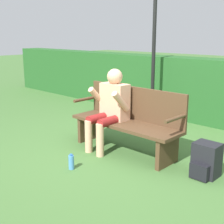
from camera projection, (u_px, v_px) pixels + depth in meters
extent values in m
plane|color=#426B33|center=(124.00, 151.00, 4.59)|extent=(40.00, 40.00, 0.00)
cube|color=#235623|center=(202.00, 90.00, 6.03)|extent=(12.00, 0.58, 1.22)
cube|color=#513823|center=(124.00, 124.00, 4.49)|extent=(1.74, 0.50, 0.05)
cube|color=#513823|center=(135.00, 103.00, 4.58)|extent=(1.74, 0.04, 0.49)
cube|color=#513823|center=(90.00, 128.00, 5.04)|extent=(0.06, 0.45, 0.39)
cube|color=#513823|center=(167.00, 151.00, 4.04)|extent=(0.06, 0.45, 0.39)
cylinder|color=#513823|center=(85.00, 99.00, 4.99)|extent=(0.05, 0.45, 0.05)
cylinder|color=#513823|center=(175.00, 118.00, 3.86)|extent=(0.05, 0.45, 0.05)
cube|color=#DBA884|center=(115.00, 101.00, 4.61)|extent=(0.43, 0.22, 0.53)
sphere|color=#DBA884|center=(115.00, 77.00, 4.52)|extent=(0.23, 0.23, 0.23)
cylinder|color=maroon|center=(99.00, 118.00, 4.60)|extent=(0.13, 0.42, 0.13)
cylinder|color=maroon|center=(111.00, 121.00, 4.44)|extent=(0.13, 0.42, 0.13)
cylinder|color=#DBA884|center=(89.00, 136.00, 4.50)|extent=(0.11, 0.11, 0.47)
cylinder|color=#DBA884|center=(100.00, 140.00, 4.35)|extent=(0.11, 0.11, 0.47)
cylinder|color=#DBA884|center=(97.00, 97.00, 4.66)|extent=(0.09, 0.33, 0.33)
cylinder|color=#DBA884|center=(121.00, 101.00, 4.35)|extent=(0.09, 0.33, 0.33)
cube|color=black|center=(207.00, 159.00, 3.76)|extent=(0.30, 0.24, 0.42)
cube|color=black|center=(199.00, 172.00, 3.67)|extent=(0.23, 0.08, 0.19)
cylinder|color=#4C8CCC|center=(71.00, 162.00, 3.96)|extent=(0.07, 0.07, 0.18)
cylinder|color=#2D66B2|center=(71.00, 155.00, 3.94)|extent=(0.04, 0.04, 0.02)
cylinder|color=black|center=(154.00, 53.00, 5.83)|extent=(0.07, 0.07, 2.65)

